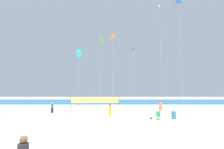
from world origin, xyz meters
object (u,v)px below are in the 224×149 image
object	(u,v)px
beachgoer_teal_shirt	(53,107)
volleyball_net	(96,101)
trash_barrel	(174,115)
kite_orange_inflatable	(113,37)
beachgoer_mustard_shirt	(110,110)
kite_cyan_box	(79,54)
kite_lime_delta	(101,40)
kite_black_diamond	(134,50)
folding_beach_chair	(159,115)
beach_handbag	(151,118)
beachgoer_coral_shirt	(161,105)
kite_white_diamond	(160,16)

from	to	relation	value
beachgoer_teal_shirt	volleyball_net	distance (m)	6.70
trash_barrel	kite_orange_inflatable	distance (m)	16.53
volleyball_net	beachgoer_teal_shirt	bearing A→B (deg)	-156.76
beachgoer_mustard_shirt	kite_orange_inflatable	distance (m)	13.64
kite_cyan_box	kite_lime_delta	size ratio (longest dim) A/B	0.85
kite_black_diamond	folding_beach_chair	bearing A→B (deg)	-86.05
trash_barrel	beach_handbag	world-z (taller)	trash_barrel
beachgoer_coral_shirt	kite_black_diamond	xyz separation A→B (m)	(-3.26, 6.99, 10.87)
beachgoer_teal_shirt	kite_cyan_box	xyz separation A→B (m)	(1.77, 9.37, 10.34)
kite_cyan_box	kite_orange_inflatable	size ratio (longest dim) A/B	0.90
beachgoer_mustard_shirt	kite_orange_inflatable	bearing A→B (deg)	109.02
folding_beach_chair	beach_handbag	size ratio (longest dim) A/B	2.80
kite_lime_delta	beachgoer_mustard_shirt	bearing A→B (deg)	-78.69
beach_handbag	beachgoer_teal_shirt	bearing A→B (deg)	159.12
kite_cyan_box	kite_black_diamond	size ratio (longest dim) A/B	0.97
trash_barrel	kite_white_diamond	distance (m)	21.53
trash_barrel	beach_handbag	size ratio (longest dim) A/B	2.83
beachgoer_mustard_shirt	kite_orange_inflatable	size ratio (longest dim) A/B	0.12
trash_barrel	kite_cyan_box	xyz separation A→B (m)	(-14.47, 14.21, 10.70)
folding_beach_chair	beach_handbag	xyz separation A→B (m)	(-0.90, -0.09, -0.34)
beachgoer_teal_shirt	beachgoer_coral_shirt	distance (m)	16.77
beachgoer_mustard_shirt	kite_lime_delta	bearing A→B (deg)	122.98
kite_white_diamond	beachgoer_mustard_shirt	bearing A→B (deg)	-134.59
kite_white_diamond	volleyball_net	bearing A→B (deg)	-161.19
folding_beach_chair	volleyball_net	world-z (taller)	volleyball_net
trash_barrel	volleyball_net	size ratio (longest dim) A/B	0.11
beach_handbag	kite_white_diamond	bearing A→B (deg)	66.65
beach_handbag	kite_orange_inflatable	xyz separation A→B (m)	(-4.48, 8.54, 12.67)
kite_white_diamond	folding_beach_chair	bearing A→B (deg)	-109.75
beachgoer_teal_shirt	kite_lime_delta	world-z (taller)	kite_lime_delta
trash_barrel	kite_lime_delta	distance (m)	19.65
beachgoer_teal_shirt	kite_white_diamond	bearing A→B (deg)	172.37
beachgoer_teal_shirt	volleyball_net	size ratio (longest dim) A/B	0.19
beachgoer_coral_shirt	folding_beach_chair	size ratio (longest dim) A/B	2.07
beachgoer_teal_shirt	kite_white_diamond	size ratio (longest dim) A/B	0.07
kite_cyan_box	kite_white_diamond	bearing A→B (deg)	-8.34
beachgoer_coral_shirt	kite_lime_delta	size ratio (longest dim) A/B	0.13
trash_barrel	folding_beach_chair	bearing A→B (deg)	-173.85
volleyball_net	kite_lime_delta	size ratio (longest dim) A/B	0.57
beach_handbag	kite_lime_delta	size ratio (longest dim) A/B	0.02
beachgoer_teal_shirt	folding_beach_chair	world-z (taller)	beachgoer_teal_shirt
beachgoer_mustard_shirt	kite_cyan_box	distance (m)	17.66
volleyball_net	kite_lime_delta	distance (m)	12.30
beachgoer_coral_shirt	trash_barrel	bearing A→B (deg)	61.70
beachgoer_mustard_shirt	beachgoer_teal_shirt	bearing A→B (deg)	-178.76
folding_beach_chair	beachgoer_coral_shirt	bearing A→B (deg)	30.20
volleyball_net	kite_orange_inflatable	size ratio (longest dim) A/B	0.60
trash_barrel	kite_orange_inflatable	bearing A→B (deg)	131.38
kite_orange_inflatable	beach_handbag	bearing A→B (deg)	-62.30
beachgoer_teal_shirt	kite_lime_delta	xyz separation A→B (m)	(6.71, 6.60, 12.44)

